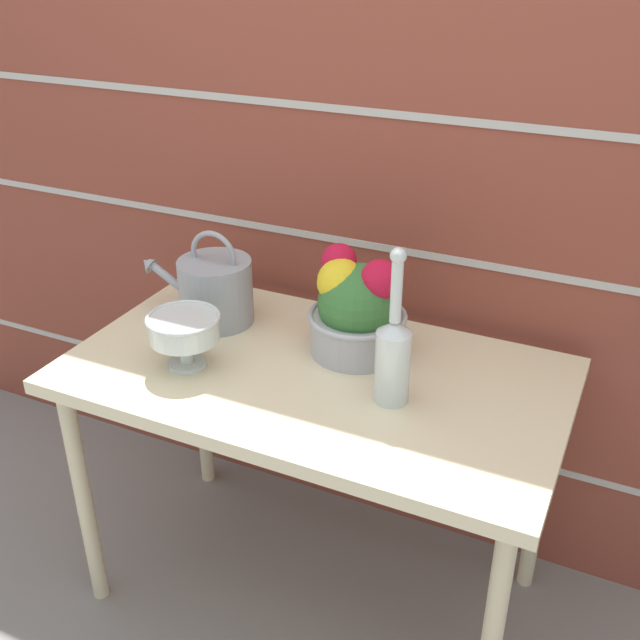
# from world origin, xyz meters

# --- Properties ---
(ground_plane) EXTENTS (12.00, 12.00, 0.00)m
(ground_plane) POSITION_xyz_m (0.00, 0.00, 0.00)
(ground_plane) COLOR gray
(brick_wall) EXTENTS (3.60, 0.08, 2.20)m
(brick_wall) POSITION_xyz_m (0.00, 0.43, 1.10)
(brick_wall) COLOR brown
(brick_wall) RESTS_ON ground_plane
(patio_table) EXTENTS (1.21, 0.68, 0.74)m
(patio_table) POSITION_xyz_m (0.00, 0.00, 0.66)
(patio_table) COLOR beige
(patio_table) RESTS_ON ground_plane
(watering_can) EXTENTS (0.34, 0.20, 0.26)m
(watering_can) POSITION_xyz_m (-0.35, 0.12, 0.83)
(watering_can) COLOR #93999E
(watering_can) RESTS_ON patio_table
(crystal_pedestal_bowl) EXTENTS (0.18, 0.18, 0.14)m
(crystal_pedestal_bowl) POSITION_xyz_m (-0.29, -0.12, 0.84)
(crystal_pedestal_bowl) COLOR silver
(crystal_pedestal_bowl) RESTS_ON patio_table
(flower_planter) EXTENTS (0.25, 0.25, 0.27)m
(flower_planter) POSITION_xyz_m (0.06, 0.13, 0.86)
(flower_planter) COLOR #ADADB2
(flower_planter) RESTS_ON patio_table
(glass_decanter) EXTENTS (0.08, 0.08, 0.37)m
(glass_decanter) POSITION_xyz_m (0.21, -0.04, 0.86)
(glass_decanter) COLOR silver
(glass_decanter) RESTS_ON patio_table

